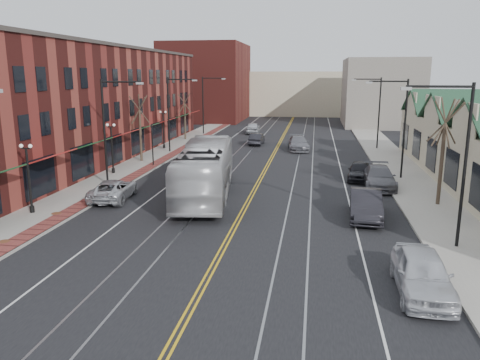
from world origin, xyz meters
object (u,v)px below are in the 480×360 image
(parked_car_b, at_px, (366,205))
(parked_car_d, at_px, (360,171))
(parked_car_c, at_px, (379,177))
(transit_bus, at_px, (205,170))
(parked_suv, at_px, (113,190))
(parked_car_a, at_px, (422,273))

(parked_car_b, bearing_deg, parked_car_d, 90.21)
(parked_car_b, height_order, parked_car_c, parked_car_b)
(transit_bus, distance_m, parked_car_b, 11.35)
(parked_car_b, xyz_separation_m, parked_car_d, (0.60, 10.78, -0.09))
(parked_suv, relative_size, parked_car_b, 0.99)
(parked_car_a, height_order, parked_car_d, parked_car_a)
(parked_car_b, distance_m, parked_car_c, 8.42)
(parked_car_a, xyz_separation_m, parked_car_d, (-0.60, 20.61, -0.10))
(parked_car_a, bearing_deg, parked_car_d, 93.02)
(transit_bus, relative_size, parked_car_b, 2.63)
(parked_suv, relative_size, parked_car_c, 0.91)
(parked_car_a, bearing_deg, parked_car_c, 89.44)
(transit_bus, distance_m, parked_car_a, 18.00)
(transit_bus, relative_size, parked_car_d, 3.05)
(transit_bus, relative_size, parked_car_c, 2.43)
(transit_bus, xyz_separation_m, parked_car_b, (10.71, -3.63, -1.04))
(transit_bus, bearing_deg, parked_car_a, 123.84)
(parked_car_a, distance_m, parked_car_c, 18.08)
(parked_car_b, distance_m, parked_car_d, 10.79)
(parked_suv, height_order, parked_car_a, parked_car_a)
(parked_car_c, bearing_deg, parked_car_b, -101.42)
(parked_car_d, bearing_deg, parked_car_c, -57.27)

